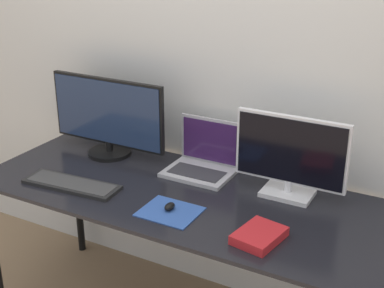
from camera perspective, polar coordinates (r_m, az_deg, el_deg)
name	(u,v)px	position (r m, az deg, el deg)	size (l,w,h in m)	color
wall_back	(225,63)	(2.58, 3.57, 8.58)	(7.00, 0.05, 2.50)	silver
desk	(181,207)	(2.42, -1.20, -6.73)	(1.89, 0.75, 0.76)	black
monitor_left	(108,117)	(2.74, -8.98, 2.84)	(0.65, 0.22, 0.40)	black
monitor_right	(290,156)	(2.32, 10.44, -1.31)	(0.49, 0.15, 0.37)	silver
laptop	(203,159)	(2.56, 1.21, -1.65)	(0.31, 0.24, 0.25)	#ADADB2
keyboard	(72,184)	(2.50, -12.72, -4.21)	(0.47, 0.18, 0.02)	black
mousepad	(170,212)	(2.23, -2.37, -7.23)	(0.24, 0.20, 0.00)	#2D519E
mouse	(170,207)	(2.23, -2.40, -6.68)	(0.04, 0.06, 0.03)	black
book	(259,236)	(2.05, 7.19, -9.68)	(0.18, 0.22, 0.04)	red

